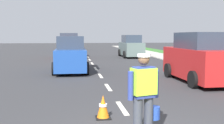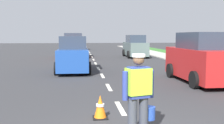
{
  "view_description": "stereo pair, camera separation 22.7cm",
  "coord_description": "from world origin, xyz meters",
  "px_view_note": "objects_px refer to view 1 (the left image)",
  "views": [
    {
      "loc": [
        -1.32,
        -4.39,
        2.02
      ],
      "look_at": [
        0.0,
        4.67,
        1.1
      ],
      "focal_mm": 42.36,
      "sensor_mm": 36.0,
      "label": 1
    },
    {
      "loc": [
        -1.09,
        -4.42,
        2.02
      ],
      "look_at": [
        0.0,
        4.67,
        1.1
      ],
      "focal_mm": 42.36,
      "sensor_mm": 36.0,
      "label": 2
    }
  ],
  "objects_px": {
    "traffic_cone_near": "(103,107)",
    "car_oncoming_third": "(72,43)",
    "car_oncoming_lead": "(71,55)",
    "car_oncoming_second": "(69,46)",
    "road_worker": "(144,92)",
    "car_parked_curbside": "(199,59)",
    "car_parked_far": "(131,47)"
  },
  "relations": [
    {
      "from": "road_worker",
      "to": "car_parked_curbside",
      "type": "distance_m",
      "value": 7.13
    },
    {
      "from": "car_oncoming_lead",
      "to": "car_oncoming_second",
      "type": "bearing_deg",
      "value": 91.36
    },
    {
      "from": "road_worker",
      "to": "car_oncoming_lead",
      "type": "distance_m",
      "value": 10.15
    },
    {
      "from": "road_worker",
      "to": "car_oncoming_second",
      "type": "relative_size",
      "value": 0.42
    },
    {
      "from": "car_oncoming_lead",
      "to": "car_parked_far",
      "type": "bearing_deg",
      "value": 59.48
    },
    {
      "from": "car_parked_far",
      "to": "car_oncoming_third",
      "type": "distance_m",
      "value": 14.1
    },
    {
      "from": "traffic_cone_near",
      "to": "car_parked_far",
      "type": "distance_m",
      "value": 18.65
    },
    {
      "from": "traffic_cone_near",
      "to": "car_parked_curbside",
      "type": "relative_size",
      "value": 0.13
    },
    {
      "from": "car_oncoming_second",
      "to": "car_parked_curbside",
      "type": "bearing_deg",
      "value": -66.83
    },
    {
      "from": "road_worker",
      "to": "traffic_cone_near",
      "type": "relative_size",
      "value": 2.89
    },
    {
      "from": "road_worker",
      "to": "traffic_cone_near",
      "type": "height_order",
      "value": "road_worker"
    },
    {
      "from": "car_oncoming_second",
      "to": "car_parked_curbside",
      "type": "distance_m",
      "value": 14.72
    },
    {
      "from": "traffic_cone_near",
      "to": "car_oncoming_lead",
      "type": "height_order",
      "value": "car_oncoming_lead"
    },
    {
      "from": "car_parked_curbside",
      "to": "car_oncoming_lead",
      "type": "bearing_deg",
      "value": 143.26
    },
    {
      "from": "traffic_cone_near",
      "to": "car_oncoming_third",
      "type": "relative_size",
      "value": 0.14
    },
    {
      "from": "traffic_cone_near",
      "to": "car_oncoming_second",
      "type": "bearing_deg",
      "value": 93.44
    },
    {
      "from": "car_parked_far",
      "to": "traffic_cone_near",
      "type": "bearing_deg",
      "value": -104.47
    },
    {
      "from": "car_parked_far",
      "to": "car_parked_curbside",
      "type": "height_order",
      "value": "car_parked_curbside"
    },
    {
      "from": "road_worker",
      "to": "traffic_cone_near",
      "type": "distance_m",
      "value": 1.63
    },
    {
      "from": "car_oncoming_third",
      "to": "car_parked_curbside",
      "type": "distance_m",
      "value": 27.06
    },
    {
      "from": "road_worker",
      "to": "car_parked_curbside",
      "type": "xyz_separation_m",
      "value": [
        4.05,
        5.87,
        0.07
      ]
    },
    {
      "from": "car_oncoming_lead",
      "to": "car_parked_curbside",
      "type": "xyz_separation_m",
      "value": [
        5.57,
        -4.16,
        0.08
      ]
    },
    {
      "from": "car_oncoming_third",
      "to": "car_parked_curbside",
      "type": "bearing_deg",
      "value": -77.89
    },
    {
      "from": "car_oncoming_lead",
      "to": "traffic_cone_near",
      "type": "bearing_deg",
      "value": -84.33
    },
    {
      "from": "car_parked_curbside",
      "to": "traffic_cone_near",
      "type": "bearing_deg",
      "value": -136.11
    },
    {
      "from": "traffic_cone_near",
      "to": "car_oncoming_third",
      "type": "height_order",
      "value": "car_oncoming_third"
    },
    {
      "from": "car_oncoming_second",
      "to": "road_worker",
      "type": "bearing_deg",
      "value": -84.86
    },
    {
      "from": "car_parked_curbside",
      "to": "road_worker",
      "type": "bearing_deg",
      "value": -124.57
    },
    {
      "from": "car_oncoming_second",
      "to": "car_oncoming_third",
      "type": "distance_m",
      "value": 12.92
    },
    {
      "from": "car_oncoming_second",
      "to": "car_oncoming_lead",
      "type": "height_order",
      "value": "car_oncoming_second"
    },
    {
      "from": "car_oncoming_third",
      "to": "traffic_cone_near",
      "type": "bearing_deg",
      "value": -88.21
    },
    {
      "from": "car_oncoming_lead",
      "to": "car_oncoming_third",
      "type": "xyz_separation_m",
      "value": [
        -0.11,
        22.3,
        0.13
      ]
    }
  ]
}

